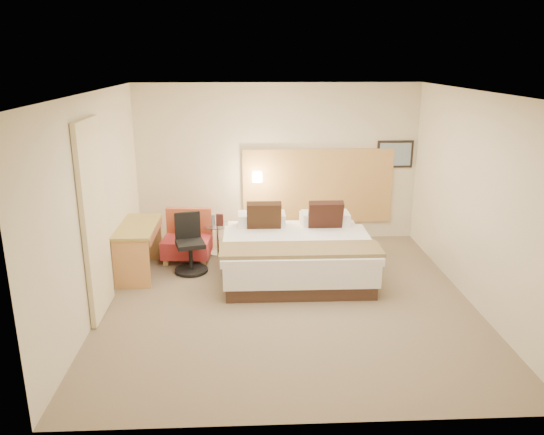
{
  "coord_description": "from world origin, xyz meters",
  "views": [
    {
      "loc": [
        -0.51,
        -6.42,
        3.11
      ],
      "look_at": [
        -0.19,
        0.47,
        1.0
      ],
      "focal_mm": 35.0,
      "sensor_mm": 36.0,
      "label": 1
    }
  ],
  "objects_px": {
    "lounge_chair": "(188,240)",
    "desk": "(139,235)",
    "side_table": "(218,238)",
    "desk_chair": "(190,248)",
    "bed": "(296,251)"
  },
  "relations": [
    {
      "from": "bed",
      "to": "desk",
      "type": "xyz_separation_m",
      "value": [
        -2.3,
        0.09,
        0.25
      ]
    },
    {
      "from": "side_table",
      "to": "lounge_chair",
      "type": "bearing_deg",
      "value": -158.71
    },
    {
      "from": "lounge_chair",
      "to": "side_table",
      "type": "height_order",
      "value": "lounge_chair"
    },
    {
      "from": "bed",
      "to": "lounge_chair",
      "type": "height_order",
      "value": "bed"
    },
    {
      "from": "bed",
      "to": "side_table",
      "type": "xyz_separation_m",
      "value": [
        -1.2,
        0.86,
        -0.07
      ]
    },
    {
      "from": "bed",
      "to": "side_table",
      "type": "bearing_deg",
      "value": 144.41
    },
    {
      "from": "side_table",
      "to": "desk",
      "type": "bearing_deg",
      "value": -145.03
    },
    {
      "from": "lounge_chair",
      "to": "desk_chair",
      "type": "height_order",
      "value": "desk_chair"
    },
    {
      "from": "desk",
      "to": "desk_chair",
      "type": "distance_m",
      "value": 0.76
    },
    {
      "from": "lounge_chair",
      "to": "desk",
      "type": "relative_size",
      "value": 0.65
    },
    {
      "from": "bed",
      "to": "desk",
      "type": "relative_size",
      "value": 1.81
    },
    {
      "from": "bed",
      "to": "lounge_chair",
      "type": "xyz_separation_m",
      "value": [
        -1.67,
        0.68,
        -0.03
      ]
    },
    {
      "from": "desk_chair",
      "to": "lounge_chair",
      "type": "bearing_deg",
      "value": 99.65
    },
    {
      "from": "lounge_chair",
      "to": "desk",
      "type": "height_order",
      "value": "lounge_chair"
    },
    {
      "from": "bed",
      "to": "desk",
      "type": "height_order",
      "value": "bed"
    }
  ]
}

